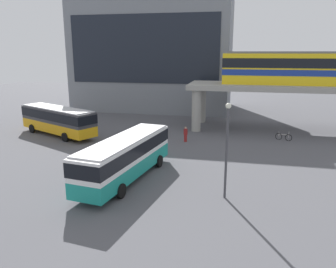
{
  "coord_description": "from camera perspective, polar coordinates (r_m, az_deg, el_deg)",
  "views": [
    {
      "loc": [
        8.45,
        -24.37,
        9.42
      ],
      "look_at": [
        2.1,
        4.28,
        2.2
      ],
      "focal_mm": 35.98,
      "sensor_mm": 36.0,
      "label": 1
    }
  ],
  "objects": [
    {
      "name": "pedestrian_waiting_near_stop",
      "position": [
        35.95,
        2.99,
        -0.13
      ],
      "size": [
        0.45,
        0.35,
        1.62
      ],
      "color": "maroon",
      "rests_on": "ground_plane"
    },
    {
      "name": "bus_main",
      "position": [
        25.22,
        -7.2,
        -3.42
      ],
      "size": [
        4.13,
        11.29,
        3.22
      ],
      "color": "teal",
      "rests_on": "ground_plane"
    },
    {
      "name": "bus_secondary",
      "position": [
        40.47,
        -18.21,
        2.55
      ],
      "size": [
        11.03,
        7.16,
        3.22
      ],
      "color": "orange",
      "rests_on": "ground_plane"
    },
    {
      "name": "elevated_platform",
      "position": [
        43.46,
        24.12,
        6.59
      ],
      "size": [
        30.37,
        7.1,
        5.58
      ],
      "color": "#9E9B93",
      "rests_on": "ground_plane"
    },
    {
      "name": "bicycle_silver",
      "position": [
        38.75,
        18.99,
        -0.47
      ],
      "size": [
        1.72,
        0.61,
        1.04
      ],
      "color": "black",
      "rests_on": "ground_plane"
    },
    {
      "name": "station_building",
      "position": [
        57.6,
        -2.29,
        13.26
      ],
      "size": [
        25.05,
        13.47,
        17.73
      ],
      "color": "slate",
      "rests_on": "ground_plane"
    },
    {
      "name": "lamp_post",
      "position": [
        21.74,
        9.94,
        -1.56
      ],
      "size": [
        0.36,
        0.36,
        6.32
      ],
      "color": "#3F3F44",
      "rests_on": "ground_plane"
    },
    {
      "name": "ground_plane",
      "position": [
        36.62,
        -1.26,
        -1.08
      ],
      "size": [
        120.0,
        120.0,
        0.0
      ],
      "primitive_type": "plane",
      "color": "#515156"
    },
    {
      "name": "train",
      "position": [
        43.58,
        26.4,
        9.96
      ],
      "size": [
        25.37,
        2.96,
        3.84
      ],
      "color": "yellow",
      "rests_on": "elevated_platform"
    }
  ]
}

